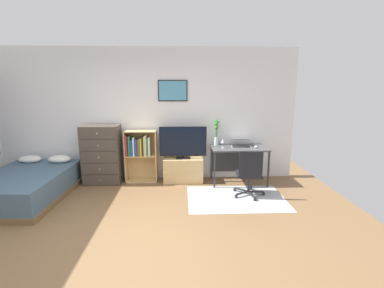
{
  "coord_description": "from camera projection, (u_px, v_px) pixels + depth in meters",
  "views": [
    {
      "loc": [
        0.7,
        -3.31,
        1.97
      ],
      "look_at": [
        0.89,
        1.5,
        0.93
      ],
      "focal_mm": 25.92,
      "sensor_mm": 36.0,
      "label": 1
    }
  ],
  "objects": [
    {
      "name": "computer_mouse",
      "position": [
        256.0,
        147.0,
        5.51
      ],
      "size": [
        0.06,
        0.1,
        0.03
      ],
      "primitive_type": "ellipsoid",
      "color": "silver",
      "rests_on": "desk"
    },
    {
      "name": "office_chair",
      "position": [
        250.0,
        172.0,
        4.86
      ],
      "size": [
        0.57,
        0.58,
        0.86
      ],
      "rotation": [
        0.0,
        0.0,
        -0.12
      ],
      "color": "#232326",
      "rests_on": "ground_plane"
    },
    {
      "name": "tv_stand",
      "position": [
        183.0,
        170.0,
        5.71
      ],
      "size": [
        0.8,
        0.41,
        0.49
      ],
      "color": "tan",
      "rests_on": "ground_plane"
    },
    {
      "name": "dresser",
      "position": [
        102.0,
        155.0,
        5.56
      ],
      "size": [
        0.74,
        0.46,
        1.18
      ],
      "color": "#4C4238",
      "rests_on": "ground_plane"
    },
    {
      "name": "wine_glass",
      "position": [
        223.0,
        141.0,
        5.44
      ],
      "size": [
        0.07,
        0.07,
        0.18
      ],
      "color": "silver",
      "rests_on": "desk"
    },
    {
      "name": "laptop",
      "position": [
        241.0,
        143.0,
        5.59
      ],
      "size": [
        0.44,
        0.46,
        0.17
      ],
      "rotation": [
        0.0,
        0.0,
        -0.15
      ],
      "color": "#B7B7BC",
      "rests_on": "desk"
    },
    {
      "name": "bookshelf",
      "position": [
        140.0,
        151.0,
        5.64
      ],
      "size": [
        0.63,
        0.3,
        1.06
      ],
      "color": "tan",
      "rests_on": "ground_plane"
    },
    {
      "name": "bamboo_vase",
      "position": [
        216.0,
        132.0,
        5.69
      ],
      "size": [
        0.09,
        0.11,
        0.53
      ],
      "color": "silver",
      "rests_on": "desk"
    },
    {
      "name": "area_rug",
      "position": [
        236.0,
        198.0,
        4.89
      ],
      "size": [
        1.7,
        1.2,
        0.01
      ],
      "primitive_type": "cube",
      "color": "#B2B7BC",
      "rests_on": "ground_plane"
    },
    {
      "name": "wall_back_with_posters",
      "position": [
        147.0,
        115.0,
        5.71
      ],
      "size": [
        6.12,
        0.09,
        2.7
      ],
      "color": "white",
      "rests_on": "ground_plane"
    },
    {
      "name": "bed",
      "position": [
        26.0,
        185.0,
        4.86
      ],
      "size": [
        1.41,
        1.98,
        0.59
      ],
      "rotation": [
        0.0,
        0.0,
        -0.04
      ],
      "color": "brown",
      "rests_on": "ground_plane"
    },
    {
      "name": "television",
      "position": [
        183.0,
        143.0,
        5.57
      ],
      "size": [
        0.95,
        0.16,
        0.65
      ],
      "color": "black",
      "rests_on": "tv_stand"
    },
    {
      "name": "desk",
      "position": [
        238.0,
        153.0,
        5.65
      ],
      "size": [
        1.11,
        0.63,
        0.74
      ],
      "color": "#4C4C4F",
      "rests_on": "ground_plane"
    },
    {
      "name": "ground_plane",
      "position": [
        129.0,
        238.0,
        3.62
      ],
      "size": [
        7.2,
        7.2,
        0.0
      ],
      "primitive_type": "plane",
      "color": "brown"
    }
  ]
}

